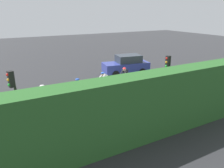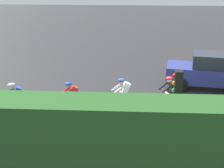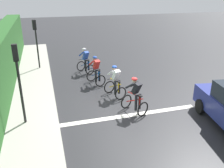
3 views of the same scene
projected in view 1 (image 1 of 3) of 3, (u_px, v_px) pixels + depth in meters
The scene contains 12 objects.
ground_plane at pixel (123, 93), 15.65m from camera, with size 80.00×80.00×0.00m, color #28282B.
sidewalk_kerb at pixel (133, 124), 11.25m from camera, with size 2.80×25.64×0.12m, color #ADA89E.
stone_wall_low at pixel (144, 127), 10.42m from camera, with size 0.44×25.64×0.62m, color tan.
hedge_wall at pixel (149, 106), 9.80m from camera, with size 1.10×25.64×3.01m, color #265623.
road_marking_stop_line at pixel (132, 91), 15.97m from camera, with size 7.00×0.30×0.01m, color silver.
cyclist_lead at pixel (45, 99), 12.43m from camera, with size 1.07×1.27×1.66m.
cyclist_second at pixel (79, 91), 13.60m from camera, with size 0.98×1.24×1.66m.
cyclist_mid at pixel (104, 84), 14.98m from camera, with size 0.98×1.24×1.66m.
cyclist_fourth at pixel (125, 79), 16.14m from camera, with size 1.08×1.27×1.66m.
car_navy at pixel (126, 65), 20.01m from camera, with size 2.38×4.32×1.76m.
traffic_light_near_crossing at pixel (167, 77), 11.61m from camera, with size 0.21×0.31×3.34m.
traffic_light_far_junction at pixel (15, 98), 8.75m from camera, with size 0.25×0.30×3.34m.
Camera 1 is at (-12.45, 7.80, 5.51)m, focal length 35.45 mm.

